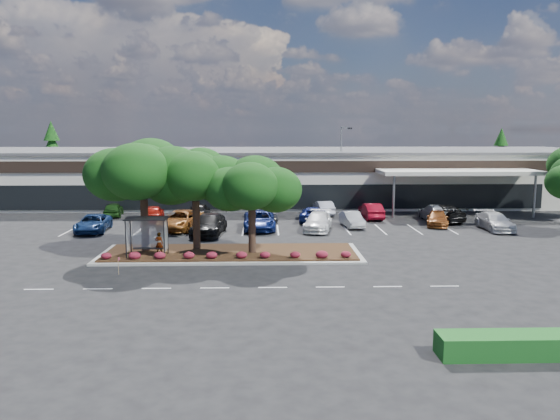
{
  "coord_description": "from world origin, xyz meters",
  "views": [
    {
      "loc": [
        0.4,
        -33.19,
        8.65
      ],
      "look_at": [
        1.53,
        7.76,
        2.6
      ],
      "focal_mm": 35.0,
      "sensor_mm": 36.0,
      "label": 1
    }
  ],
  "objects_px": {
    "light_pole": "(342,172)",
    "survey_stake": "(118,264)",
    "car_1": "(181,220)",
    "car_0": "(93,223)"
  },
  "relations": [
    {
      "from": "car_0",
      "to": "car_1",
      "type": "xyz_separation_m",
      "value": [
        7.37,
        0.76,
        0.1
      ]
    },
    {
      "from": "car_1",
      "to": "car_0",
      "type": "bearing_deg",
      "value": -160.99
    },
    {
      "from": "light_pole",
      "to": "survey_stake",
      "type": "distance_m",
      "value": 33.89
    },
    {
      "from": "light_pole",
      "to": "survey_stake",
      "type": "bearing_deg",
      "value": -121.17
    },
    {
      "from": "light_pole",
      "to": "car_1",
      "type": "bearing_deg",
      "value": -138.8
    },
    {
      "from": "survey_stake",
      "to": "car_1",
      "type": "relative_size",
      "value": 0.18
    },
    {
      "from": "car_1",
      "to": "light_pole",
      "type": "bearing_deg",
      "value": 54.3
    },
    {
      "from": "survey_stake",
      "to": "car_1",
      "type": "height_order",
      "value": "car_1"
    },
    {
      "from": "car_0",
      "to": "car_1",
      "type": "distance_m",
      "value": 7.41
    },
    {
      "from": "survey_stake",
      "to": "car_1",
      "type": "distance_m",
      "value": 14.95
    }
  ]
}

